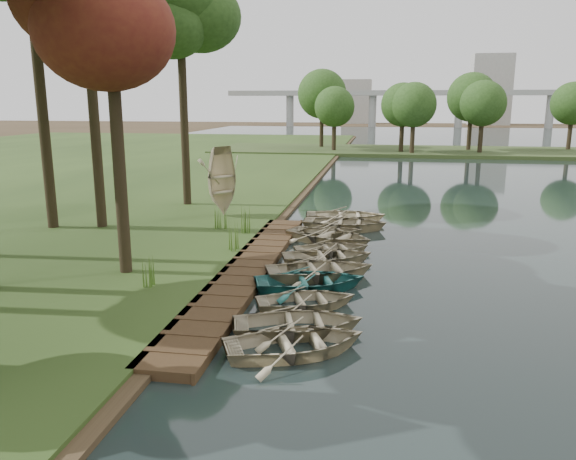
% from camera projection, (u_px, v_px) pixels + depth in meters
% --- Properties ---
extents(ground, '(300.00, 300.00, 0.00)m').
position_uv_depth(ground, '(292.00, 277.00, 19.54)').
color(ground, '#3D2F1D').
extents(boardwalk, '(1.60, 16.00, 0.30)m').
position_uv_depth(boardwalk, '(248.00, 270.00, 19.77)').
color(boardwalk, '#372615').
rests_on(boardwalk, ground).
extents(peninsula, '(50.00, 14.00, 0.45)m').
position_uv_depth(peninsula, '(427.00, 151.00, 66.24)').
color(peninsula, '#31431D').
rests_on(peninsula, ground).
extents(far_trees, '(45.60, 5.60, 8.80)m').
position_uv_depth(far_trees, '(400.00, 98.00, 65.40)').
color(far_trees, black).
rests_on(far_trees, peninsula).
extents(bridge, '(95.90, 4.00, 8.60)m').
position_uv_depth(bridge, '(426.00, 97.00, 131.29)').
color(bridge, '#A5A5A0').
rests_on(bridge, ground).
extents(building_a, '(10.00, 8.00, 18.00)m').
position_uv_depth(building_a, '(490.00, 90.00, 147.20)').
color(building_a, '#A5A5A0').
rests_on(building_a, ground).
extents(building_b, '(8.00, 8.00, 12.00)m').
position_uv_depth(building_b, '(357.00, 102.00, 158.37)').
color(building_b, '#A5A5A0').
rests_on(building_b, ground).
extents(rowboat_0, '(4.18, 3.68, 0.72)m').
position_uv_depth(rowboat_0, '(295.00, 339.00, 13.41)').
color(rowboat_0, tan).
rests_on(rowboat_0, water).
extents(rowboat_1, '(3.96, 3.28, 0.71)m').
position_uv_depth(rowboat_1, '(298.00, 320.00, 14.58)').
color(rowboat_1, tan).
rests_on(rowboat_1, water).
extents(rowboat_2, '(3.55, 3.07, 0.62)m').
position_uv_depth(rowboat_2, '(307.00, 298.00, 16.41)').
color(rowboat_2, tan).
rests_on(rowboat_2, water).
extents(rowboat_3, '(4.18, 3.53, 0.74)m').
position_uv_depth(rowboat_3, '(310.00, 279.00, 17.96)').
color(rowboat_3, '#28706B').
rests_on(rowboat_3, water).
extents(rowboat_4, '(4.42, 3.78, 0.77)m').
position_uv_depth(rowboat_4, '(320.00, 267.00, 19.14)').
color(rowboat_4, tan).
rests_on(rowboat_4, water).
extents(rowboat_5, '(3.98, 3.35, 0.71)m').
position_uv_depth(rowboat_5, '(328.00, 254.00, 20.95)').
color(rowboat_5, tan).
rests_on(rowboat_5, water).
extents(rowboat_6, '(3.63, 3.15, 0.63)m').
position_uv_depth(rowboat_6, '(332.00, 247.00, 22.17)').
color(rowboat_6, tan).
rests_on(rowboat_6, water).
extents(rowboat_7, '(4.70, 4.15, 0.81)m').
position_uv_depth(rowboat_7, '(329.00, 234.00, 23.91)').
color(rowboat_7, tan).
rests_on(rowboat_7, water).
extents(rowboat_8, '(3.54, 2.93, 0.64)m').
position_uv_depth(rowboat_8, '(329.00, 230.00, 25.04)').
color(rowboat_8, tan).
rests_on(rowboat_8, water).
extents(rowboat_9, '(3.96, 2.86, 0.81)m').
position_uv_depth(rowboat_9, '(345.00, 221.00, 26.44)').
color(rowboat_9, tan).
rests_on(rowboat_9, water).
extents(rowboat_10, '(4.24, 3.24, 0.82)m').
position_uv_depth(rowboat_10, '(346.00, 214.00, 28.07)').
color(rowboat_10, tan).
rests_on(rowboat_10, water).
extents(stored_rowboat, '(4.31, 4.11, 0.73)m').
position_uv_depth(stored_rowboat, '(223.00, 209.00, 28.44)').
color(stored_rowboat, tan).
rests_on(stored_rowboat, bank).
extents(tree_2, '(4.44, 4.44, 10.38)m').
position_uv_depth(tree_2, '(109.00, 10.00, 17.28)').
color(tree_2, black).
rests_on(tree_2, bank).
extents(tree_6, '(4.31, 4.31, 11.94)m').
position_uv_depth(tree_6, '(180.00, 18.00, 29.60)').
color(tree_6, black).
rests_on(tree_6, bank).
extents(reeds_0, '(0.60, 0.60, 0.97)m').
position_uv_depth(reeds_0, '(147.00, 271.00, 17.52)').
color(reeds_0, '#3F661E').
rests_on(reeds_0, bank).
extents(reeds_1, '(0.60, 0.60, 1.07)m').
position_uv_depth(reeds_1, '(235.00, 236.00, 21.83)').
color(reeds_1, '#3F661E').
rests_on(reeds_1, bank).
extents(reeds_2, '(0.60, 0.60, 1.10)m').
position_uv_depth(reeds_2, '(244.00, 221.00, 24.67)').
color(reeds_2, '#3F661E').
rests_on(reeds_2, bank).
extents(reeds_3, '(0.60, 0.60, 0.94)m').
position_uv_depth(reeds_3, '(220.00, 219.00, 25.47)').
color(reeds_3, '#3F661E').
rests_on(reeds_3, bank).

